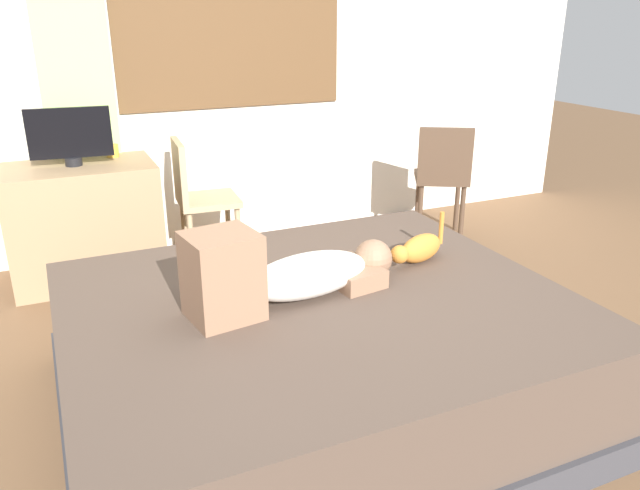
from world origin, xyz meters
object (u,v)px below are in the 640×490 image
bed (318,353)px  cat (418,249)px  person_lying (287,274)px  desk (85,223)px  cup (112,151)px  chair_spare (442,174)px  chair_by_desk (197,194)px  tv_monitor (70,136)px

bed → cat: 0.70m
person_lying → bed: bearing=-19.9°
desk → cup: 0.50m
person_lying → desk: (-0.65, 1.84, -0.26)m
bed → cup: cup is taller
person_lying → desk: size_ratio=1.05×
cat → desk: 2.20m
desk → chair_spare: size_ratio=1.05×
cat → chair_by_desk: (-0.67, 1.58, -0.07)m
cat → desk: (-1.36, 1.71, -0.21)m
person_lying → chair_spare: size_ratio=1.10×
cup → chair_spare: 2.30m
cup → tv_monitor: bearing=-148.6°
cat → cup: cup is taller
bed → person_lying: bearing=160.1°
cat → cup: (-1.13, 1.86, 0.20)m
cup → desk: bearing=-147.2°
cat → chair_spare: size_ratio=0.40×
chair_spare → person_lying: bearing=-140.2°
person_lying → tv_monitor: bearing=110.0°
tv_monitor → cup: 0.32m
bed → chair_spare: (1.69, 1.55, 0.25)m
person_lying → cup: bearing=101.9°
person_lying → chair_spare: 2.36m
person_lying → cat: bearing=9.9°
bed → desk: 2.03m
cup → chair_by_desk: size_ratio=0.09×
bed → person_lying: person_lying is taller
bed → cup: 2.16m
desk → tv_monitor: 0.55m
tv_monitor → cup: tv_monitor is taller
person_lying → chair_spare: (1.81, 1.51, -0.12)m
desk → cup: cup is taller
desk → chair_by_desk: (0.70, -0.13, 0.14)m
chair_spare → chair_by_desk: bearing=173.5°
tv_monitor → chair_by_desk: (0.71, -0.13, -0.41)m
chair_spare → cat: bearing=-128.5°
cat → tv_monitor: size_ratio=0.72×
desk → chair_spare: (2.46, -0.33, 0.14)m
cat → chair_spare: bearing=51.5°
chair_by_desk → person_lying: bearing=-91.4°
chair_by_desk → chair_spare: 1.78m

